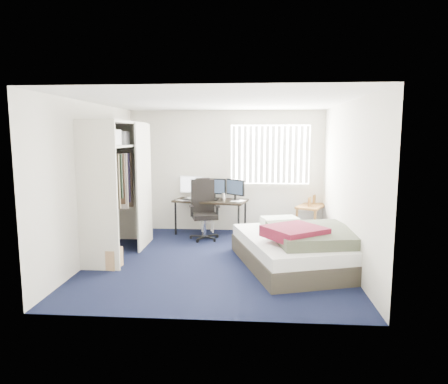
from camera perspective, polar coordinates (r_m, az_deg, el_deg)
name	(u,v)px	position (r m, az deg, el deg)	size (l,w,h in m)	color
ground	(218,260)	(6.51, -0.93, -9.71)	(4.20, 4.20, 0.00)	black
room_shell	(217,166)	(6.21, -0.96, 3.67)	(4.20, 4.20, 4.20)	silver
window_assembly	(270,155)	(8.23, 6.61, 5.33)	(1.72, 0.09, 1.32)	white
closet	(118,174)	(6.84, -14.84, 2.48)	(0.64, 1.84, 2.22)	beige
desk	(211,198)	(8.07, -1.85, -0.81)	(1.54, 0.95, 1.16)	black
office_chair	(204,216)	(7.75, -2.89, -3.38)	(0.68, 0.68, 1.17)	black
footstool	(207,224)	(8.28, -2.37, -4.63)	(0.32, 0.29, 0.22)	white
nightstand	(312,208)	(8.24, 12.47, -2.25)	(0.77, 0.99, 0.79)	brown
bed	(299,247)	(6.28, 10.68, -7.73)	(2.11, 2.47, 0.69)	#383328
pine_box	(107,258)	(6.39, -16.42, -8.99)	(0.40, 0.30, 0.30)	tan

